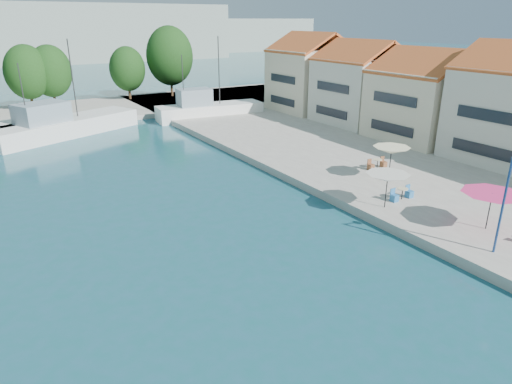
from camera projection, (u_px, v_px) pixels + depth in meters
quay_right at (432, 151)px, 42.08m from camera, size 32.00×92.00×0.60m
quay_far at (27, 116)px, 56.93m from camera, size 90.00×16.00×0.60m
hill_east at (130, 36)px, 168.48m from camera, size 140.00×40.00×12.00m
building_04 at (426, 93)px, 43.77m from camera, size 9.00×8.80×9.20m
building_05 at (361, 80)px, 50.87m from camera, size 8.40×8.80×9.70m
building_06 at (311, 71)px, 57.96m from camera, size 9.00×8.80×10.20m
trawler_03 at (62, 126)px, 48.20m from camera, size 16.35×10.26×10.20m
trawler_04 at (208, 110)px, 56.61m from camera, size 13.42×4.81×10.20m
tree_05 at (27, 72)px, 58.36m from camera, size 5.53×5.53×8.18m
tree_06 at (50, 71)px, 60.22m from camera, size 5.43×5.43×8.04m
tree_07 at (127, 69)px, 66.02m from camera, size 5.08×5.08×7.51m
tree_08 at (170, 56)px, 68.22m from camera, size 6.94×6.94×10.27m
umbrella_pink at (492, 197)px, 24.99m from camera, size 3.34×3.34×2.14m
umbrella_white at (388, 178)px, 27.90m from camera, size 2.71×2.71×2.22m
umbrella_cream at (391, 150)px, 32.82m from camera, size 2.70×2.70×2.46m
cafe_table_02 at (402, 195)px, 29.74m from camera, size 1.82×0.70×0.76m
cafe_table_03 at (377, 165)px, 35.94m from camera, size 1.82×0.70×0.76m
street_lamp at (512, 187)px, 21.96m from camera, size 1.03×0.38×5.03m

